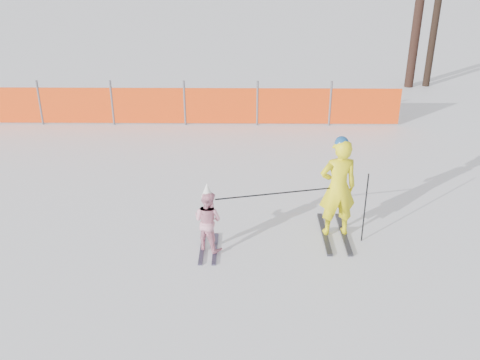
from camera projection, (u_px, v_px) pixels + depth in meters
The scene contains 5 objects.
ground at pixel (240, 245), 9.21m from camera, with size 120.00×120.00×0.00m, color white.
adult at pixel (338, 188), 9.13m from camera, with size 0.70×1.42×1.86m.
child at pixel (208, 220), 8.84m from camera, with size 0.65×0.98×1.24m.
ski_poles at pixel (310, 199), 8.97m from camera, with size 2.54×0.48×1.28m.
safety_fence at pixel (108, 105), 14.73m from camera, with size 15.95×0.06×1.25m.
Camera 1 is at (0.09, -7.88, 4.89)m, focal length 40.00 mm.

